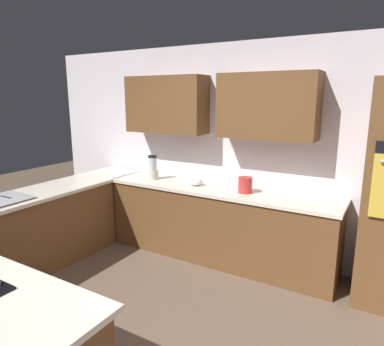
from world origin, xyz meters
The scene contains 9 objects.
ground_plane centered at (0.00, 0.00, 0.00)m, with size 14.00×14.00×0.00m, color brown.
wall_back centered at (0.07, -2.04, 1.44)m, with size 6.00×0.44×2.60m.
lower_cabinets_back centered at (0.10, -1.72, 0.43)m, with size 2.80×0.60×0.86m, color brown.
countertop_back centered at (0.10, -1.72, 0.88)m, with size 2.84×0.64×0.04m, color silver.
lower_cabinets_side centered at (1.82, -0.55, 0.43)m, with size 0.60×2.90×0.86m, color brown.
countertop_side centered at (1.82, -0.55, 0.88)m, with size 0.64×2.94×0.04m, color silver.
blender centered at (1.05, -1.69, 1.04)m, with size 0.15×0.15×0.32m.
mixing_bowl centered at (0.40, -1.69, 0.95)m, with size 0.17×0.17×0.10m, color white.
kettle centered at (-0.25, -1.69, 0.99)m, with size 0.16×0.16×0.18m, color red.
Camera 1 is at (-1.66, 1.88, 1.97)m, focal length 32.37 mm.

